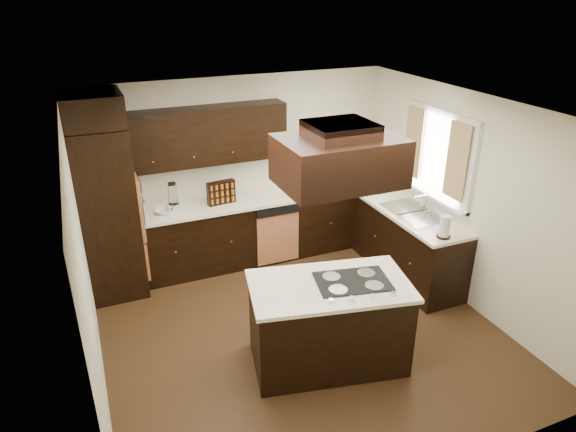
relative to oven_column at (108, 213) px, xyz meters
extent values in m
cube|color=#51351B|center=(1.78, -1.71, -1.07)|extent=(4.20, 4.20, 0.02)
cube|color=white|center=(1.78, -1.71, 1.45)|extent=(4.20, 4.20, 0.02)
cube|color=beige|center=(1.78, 0.40, 0.19)|extent=(4.20, 0.02, 2.50)
cube|color=beige|center=(1.78, -3.81, 0.19)|extent=(4.20, 0.02, 2.50)
cube|color=beige|center=(-0.33, -1.71, 0.19)|extent=(0.02, 4.20, 2.50)
cube|color=beige|center=(3.88, -1.71, 0.19)|extent=(0.02, 4.20, 2.50)
cube|color=black|center=(0.00, 0.00, 0.00)|extent=(0.65, 0.75, 2.12)
cube|color=#CB7A4D|center=(0.35, 0.00, 0.06)|extent=(0.05, 0.62, 0.78)
cube|color=black|center=(1.81, 0.09, -0.62)|extent=(2.93, 0.60, 0.88)
cube|color=black|center=(3.58, -0.80, -0.62)|extent=(0.60, 2.40, 0.88)
cube|color=white|center=(1.81, 0.08, -0.16)|extent=(2.93, 0.63, 0.04)
cube|color=white|center=(3.56, -0.80, -0.16)|extent=(0.63, 2.40, 0.04)
cube|color=black|center=(1.34, 0.23, 0.75)|extent=(2.00, 0.34, 0.72)
cube|color=#CB7A4D|center=(2.10, -0.20, -0.66)|extent=(0.60, 0.05, 0.72)
cube|color=white|center=(3.85, -1.16, 0.59)|extent=(0.06, 1.32, 1.12)
cube|color=white|center=(3.87, -1.16, 0.59)|extent=(0.00, 1.20, 1.00)
cube|color=beige|center=(3.79, -1.57, 0.64)|extent=(0.02, 0.34, 0.90)
cube|color=beige|center=(3.79, -0.74, 0.64)|extent=(0.02, 0.34, 0.90)
cube|color=silver|center=(3.58, -1.16, -0.14)|extent=(0.52, 0.84, 0.01)
cube|color=black|center=(1.83, -2.26, -0.62)|extent=(1.63, 1.11, 0.88)
cube|color=white|center=(1.83, -2.26, -0.16)|extent=(1.70, 1.17, 0.04)
cube|color=black|center=(2.05, -2.31, -0.13)|extent=(0.79, 0.61, 0.01)
cube|color=black|center=(1.88, -2.25, 1.10)|extent=(1.05, 0.72, 0.42)
cube|color=black|center=(1.88, -2.25, 1.38)|extent=(0.55, 0.50, 0.13)
cylinder|color=silver|center=(0.79, 0.07, -0.09)|extent=(0.15, 0.15, 0.10)
cone|color=silver|center=(0.79, 0.07, 0.09)|extent=(0.13, 0.13, 0.26)
cube|color=black|center=(1.42, 0.07, 0.02)|extent=(0.38, 0.14, 0.31)
imported|color=white|center=(0.67, 0.05, -0.11)|extent=(0.28, 0.28, 0.06)
imported|color=white|center=(3.51, -0.47, -0.05)|extent=(0.09, 0.09, 0.18)
cylinder|color=white|center=(3.48, -1.87, -0.01)|extent=(0.16, 0.16, 0.27)
camera|label=1|loc=(-0.18, -6.01, 2.51)|focal=32.00mm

